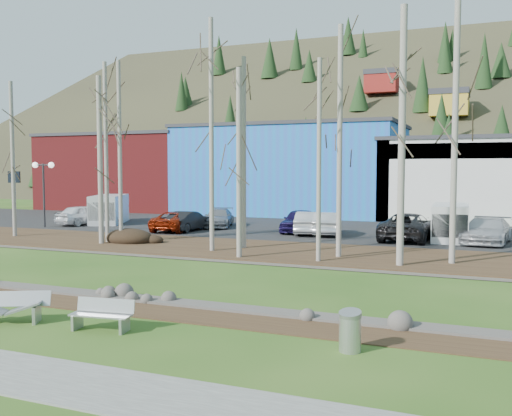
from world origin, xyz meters
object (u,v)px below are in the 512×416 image
at_px(car_1, 188,221).
at_px(car_7, 483,231).
at_px(bench_intact, 102,315).
at_px(car_3, 219,218).
at_px(car_2, 177,221).
at_px(car_5, 309,223).
at_px(van_white, 450,223).
at_px(street_lamp, 43,176).
at_px(car_4, 299,221).
at_px(car_8, 327,223).
at_px(car_9, 490,231).
at_px(seagull, 35,299).
at_px(car_6, 408,227).
at_px(car_0, 84,215).
at_px(litter_bin, 350,333).
at_px(bench_damaged, 9,307).
at_px(van_grey, 108,209).

bearing_deg(car_1, car_7, -175.55).
bearing_deg(bench_intact, car_7, 59.02).
bearing_deg(car_3, car_2, -131.51).
relative_size(car_1, car_5, 0.93).
bearing_deg(van_white, bench_intact, -110.91).
xyz_separation_m(street_lamp, car_1, (10.62, 1.65, -2.94)).
relative_size(car_4, car_7, 0.93).
height_order(car_5, car_8, same).
distance_m(bench_intact, van_white, 23.48).
distance_m(car_7, car_9, 0.39).
xyz_separation_m(car_4, car_9, (11.49, -1.23, -0.06)).
height_order(seagull, car_6, car_6).
distance_m(car_0, car_3, 10.19).
distance_m(car_1, car_8, 9.23).
bearing_deg(car_2, street_lamp, 2.59).
xyz_separation_m(street_lamp, car_9, (29.17, 2.45, -2.91)).
xyz_separation_m(litter_bin, car_1, (-15.44, 20.19, 0.36)).
xyz_separation_m(bench_damaged, car_5, (1.86, 22.62, 0.42)).
distance_m(car_1, car_3, 3.14).
distance_m(bench_damaged, van_grey, 27.53).
height_order(car_2, car_9, car_9).
bearing_deg(car_2, car_8, -176.26).
distance_m(bench_damaged, car_2, 22.11).
height_order(car_3, car_9, car_9).
bearing_deg(seagull, car_4, 71.01).
xyz_separation_m(car_4, car_8, (2.07, -0.69, -0.04)).
distance_m(car_0, van_white, 25.59).
bearing_deg(car_3, bench_intact, -88.63).
xyz_separation_m(car_1, car_4, (7.06, 2.03, 0.09)).
distance_m(seagull, van_white, 23.53).
xyz_separation_m(seagull, van_white, (11.29, 20.61, 1.02)).
bearing_deg(car_2, seagull, 101.61).
bearing_deg(van_white, car_9, -16.27).
bearing_deg(bench_damaged, car_8, 55.70).
bearing_deg(car_5, car_8, 169.03).
bearing_deg(car_9, van_white, 174.44).
distance_m(bench_damaged, car_0, 26.87).
height_order(car_2, car_7, car_7).
bearing_deg(bench_intact, van_grey, 118.26).
relative_size(car_7, van_grey, 0.90).
height_order(seagull, car_2, car_2).
xyz_separation_m(car_4, van_white, (9.35, -0.70, 0.28)).
relative_size(car_0, car_2, 0.92).
relative_size(bench_damaged, car_4, 0.46).
xyz_separation_m(car_0, car_1, (9.18, -0.81, -0.07)).
distance_m(seagull, car_9, 24.17).
height_order(car_1, van_grey, van_grey).
distance_m(bench_intact, van_grey, 28.81).
distance_m(street_lamp, car_8, 20.18).
relative_size(bench_intact, van_grey, 0.33).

